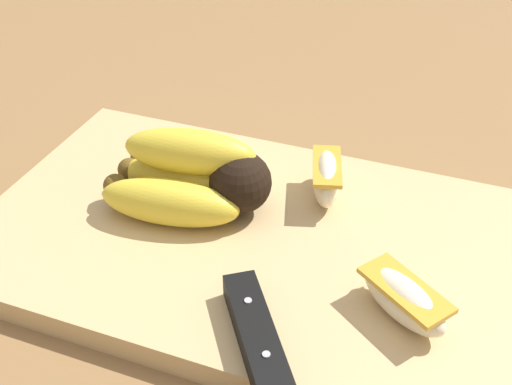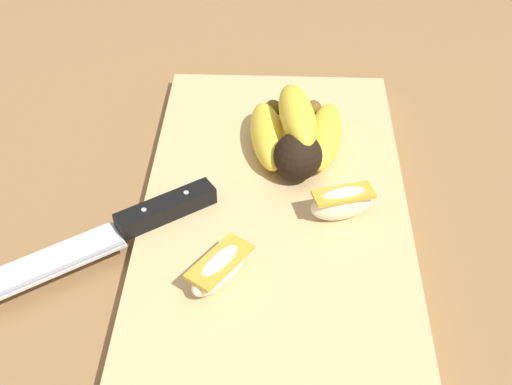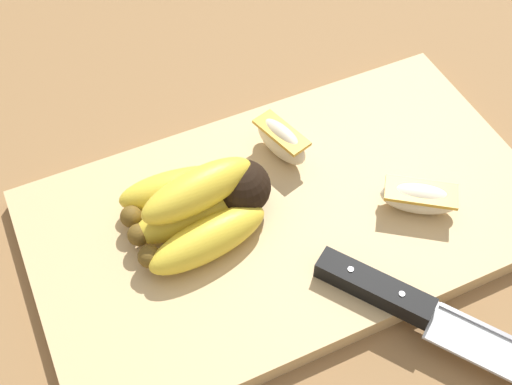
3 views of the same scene
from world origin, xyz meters
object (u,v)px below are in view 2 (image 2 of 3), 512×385
banana_bunch (295,134)px  chefs_knife (119,230)px  apple_wedge_near (341,203)px  apple_wedge_middle (218,268)px

banana_bunch → chefs_knife: banana_bunch is taller
banana_bunch → apple_wedge_near: bearing=-156.2°
chefs_knife → apple_wedge_middle: apple_wedge_middle is taller
chefs_knife → apple_wedge_middle: (-0.05, -0.10, 0.01)m
apple_wedge_middle → chefs_knife: bearing=61.8°
chefs_knife → apple_wedge_middle: size_ratio=3.43×
banana_bunch → apple_wedge_near: (-0.10, -0.04, -0.01)m
banana_bunch → apple_wedge_near: banana_bunch is taller
apple_wedge_near → apple_wedge_middle: (-0.08, 0.11, -0.00)m
apple_wedge_near → chefs_knife: bearing=98.5°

